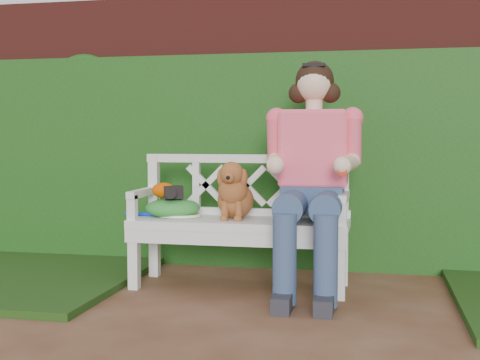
# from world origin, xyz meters

# --- Properties ---
(ground) EXTENTS (60.00, 60.00, 0.00)m
(ground) POSITION_xyz_m (0.00, 0.00, 0.00)
(ground) COLOR #532E19
(brick_wall) EXTENTS (10.00, 0.30, 2.20)m
(brick_wall) POSITION_xyz_m (0.00, 1.90, 1.10)
(brick_wall) COLOR #5C201B
(brick_wall) RESTS_ON ground
(ivy_hedge) EXTENTS (10.00, 0.18, 1.70)m
(ivy_hedge) POSITION_xyz_m (0.00, 1.68, 0.85)
(ivy_hedge) COLOR #215A1A
(ivy_hedge) RESTS_ON ground
(garden_bench) EXTENTS (1.64, 0.80, 0.48)m
(garden_bench) POSITION_xyz_m (-0.32, 0.94, 0.24)
(garden_bench) COLOR white
(garden_bench) RESTS_ON ground
(seated_woman) EXTENTS (0.95, 1.09, 1.61)m
(seated_woman) POSITION_xyz_m (0.19, 0.92, 0.81)
(seated_woman) COLOR #D14A6E
(seated_woman) RESTS_ON ground
(dog) EXTENTS (0.36, 0.43, 0.41)m
(dog) POSITION_xyz_m (-0.35, 0.93, 0.68)
(dog) COLOR #975F2D
(dog) RESTS_ON garden_bench
(tennis_racket) EXTENTS (0.63, 0.43, 0.03)m
(tennis_racket) POSITION_xyz_m (-0.79, 0.94, 0.49)
(tennis_racket) COLOR white
(tennis_racket) RESTS_ON garden_bench
(green_bag) EXTENTS (0.48, 0.42, 0.13)m
(green_bag) POSITION_xyz_m (-0.81, 0.93, 0.55)
(green_bag) COLOR #18942E
(green_bag) RESTS_ON garden_bench
(camera_item) EXTENTS (0.16, 0.15, 0.09)m
(camera_item) POSITION_xyz_m (-0.79, 0.90, 0.66)
(camera_item) COLOR black
(camera_item) RESTS_ON green_bag
(baseball_glove) EXTENTS (0.20, 0.17, 0.11)m
(baseball_glove) POSITION_xyz_m (-0.87, 0.93, 0.67)
(baseball_glove) COLOR #CD4700
(baseball_glove) RESTS_ON green_bag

